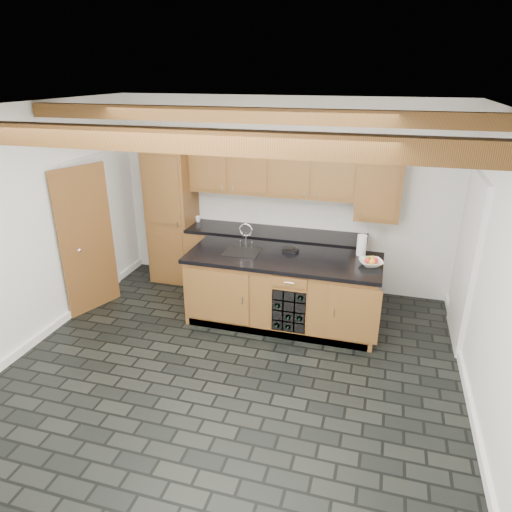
# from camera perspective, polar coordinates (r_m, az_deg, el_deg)

# --- Properties ---
(ground) EXTENTS (5.00, 5.00, 0.00)m
(ground) POSITION_cam_1_polar(r_m,az_deg,el_deg) (5.22, -3.38, -14.47)
(ground) COLOR black
(ground) RESTS_ON ground
(room_shell) EXTENTS (5.01, 5.00, 5.00)m
(room_shell) POSITION_cam_1_polar(r_m,az_deg,el_deg) (4.98, -2.71, 3.56)
(room_shell) COLOR white
(room_shell) RESTS_ON ground
(back_cabinetry) EXTENTS (3.65, 0.62, 2.20)m
(back_cabinetry) POSITION_cam_1_polar(r_m,az_deg,el_deg) (6.78, -0.38, 3.84)
(back_cabinetry) COLOR brown
(back_cabinetry) RESTS_ON ground
(island) EXTENTS (2.48, 0.96, 0.93)m
(island) POSITION_cam_1_polar(r_m,az_deg,el_deg) (5.96, 3.36, -4.23)
(island) COLOR brown
(island) RESTS_ON ground
(faucet) EXTENTS (0.45, 0.40, 0.34)m
(faucet) POSITION_cam_1_polar(r_m,az_deg,el_deg) (5.94, -1.67, 0.95)
(faucet) COLOR black
(faucet) RESTS_ON island
(kitchen_scale) EXTENTS (0.21, 0.15, 0.06)m
(kitchen_scale) POSITION_cam_1_polar(r_m,az_deg,el_deg) (5.93, 4.32, 0.79)
(kitchen_scale) COLOR black
(kitchen_scale) RESTS_ON island
(fruit_bowl) EXTENTS (0.35, 0.35, 0.07)m
(fruit_bowl) POSITION_cam_1_polar(r_m,az_deg,el_deg) (5.67, 14.17, -0.83)
(fruit_bowl) COLOR silver
(fruit_bowl) RESTS_ON island
(fruit_cluster) EXTENTS (0.16, 0.17, 0.07)m
(fruit_cluster) POSITION_cam_1_polar(r_m,az_deg,el_deg) (5.65, 14.20, -0.48)
(fruit_cluster) COLOR red
(fruit_cluster) RESTS_ON fruit_bowl
(paper_towel) EXTENTS (0.12, 0.12, 0.27)m
(paper_towel) POSITION_cam_1_polar(r_m,az_deg,el_deg) (5.92, 13.07, 1.33)
(paper_towel) COLOR white
(paper_towel) RESTS_ON island
(mug) EXTENTS (0.11, 0.11, 0.09)m
(mug) POSITION_cam_1_polar(r_m,az_deg,el_deg) (7.15, -7.27, 4.59)
(mug) COLOR white
(mug) RESTS_ON back_cabinetry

